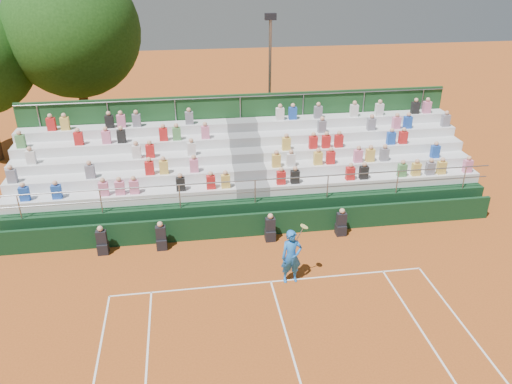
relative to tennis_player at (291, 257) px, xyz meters
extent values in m
plane|color=#A74F1B|center=(-0.70, 0.03, -1.00)|extent=(90.00, 90.00, 0.00)
cube|color=white|center=(-0.70, 0.03, -0.99)|extent=(11.00, 0.06, 0.01)
cube|color=white|center=(-0.70, -3.17, -0.99)|extent=(0.06, 6.40, 0.01)
cube|color=black|center=(-0.70, 3.23, -0.50)|extent=(20.00, 0.15, 1.00)
cube|color=black|center=(-6.70, 2.78, -0.78)|extent=(0.40, 0.40, 0.44)
cube|color=black|center=(-6.70, 2.78, -0.30)|extent=(0.38, 0.25, 0.55)
sphere|color=tan|center=(-6.70, 2.78, 0.08)|extent=(0.22, 0.22, 0.22)
cube|color=black|center=(-4.49, 2.78, -0.78)|extent=(0.40, 0.40, 0.44)
cube|color=black|center=(-4.49, 2.78, -0.30)|extent=(0.38, 0.25, 0.55)
sphere|color=tan|center=(-4.49, 2.78, 0.08)|extent=(0.22, 0.22, 0.22)
cube|color=black|center=(-0.24, 2.78, -0.78)|extent=(0.40, 0.40, 0.44)
cube|color=black|center=(-0.24, 2.78, -0.30)|extent=(0.38, 0.25, 0.55)
sphere|color=tan|center=(-0.24, 2.78, 0.08)|extent=(0.22, 0.22, 0.22)
cube|color=black|center=(2.66, 2.78, -0.78)|extent=(0.40, 0.40, 0.44)
cube|color=black|center=(2.66, 2.78, -0.30)|extent=(0.38, 0.25, 0.55)
sphere|color=tan|center=(2.66, 2.78, 0.08)|extent=(0.22, 0.22, 0.22)
cube|color=black|center=(-0.70, 6.33, -0.40)|extent=(20.00, 5.20, 1.20)
cube|color=silver|center=(-6.05, 4.65, 0.41)|extent=(9.30, 0.85, 0.42)
cube|color=silver|center=(4.65, 4.65, 0.41)|extent=(9.30, 0.85, 0.42)
cube|color=slate|center=(-0.70, 4.65, 0.41)|extent=(1.40, 0.85, 0.42)
cube|color=silver|center=(-6.05, 5.50, 0.83)|extent=(9.30, 0.85, 0.42)
cube|color=silver|center=(4.65, 5.50, 0.83)|extent=(9.30, 0.85, 0.42)
cube|color=slate|center=(-0.70, 5.50, 0.83)|extent=(1.40, 0.85, 0.42)
cube|color=silver|center=(-6.05, 6.35, 1.25)|extent=(9.30, 0.85, 0.42)
cube|color=silver|center=(4.65, 6.35, 1.25)|extent=(9.30, 0.85, 0.42)
cube|color=slate|center=(-0.70, 6.35, 1.25)|extent=(1.40, 0.85, 0.42)
cube|color=silver|center=(-6.05, 7.20, 1.67)|extent=(9.30, 0.85, 0.42)
cube|color=silver|center=(4.65, 7.20, 1.67)|extent=(9.30, 0.85, 0.42)
cube|color=slate|center=(-0.70, 7.20, 1.67)|extent=(1.40, 0.85, 0.42)
cube|color=silver|center=(-6.05, 8.05, 2.09)|extent=(9.30, 0.85, 0.42)
cube|color=silver|center=(4.65, 8.05, 2.09)|extent=(9.30, 0.85, 0.42)
cube|color=slate|center=(-0.70, 8.05, 2.09)|extent=(1.40, 0.85, 0.42)
cube|color=#1A4420|center=(-0.70, 8.58, 1.20)|extent=(20.00, 0.12, 4.40)
cylinder|color=gray|center=(-0.70, 3.78, 1.20)|extent=(20.00, 0.05, 0.05)
cylinder|color=gray|center=(-0.70, 8.48, 3.30)|extent=(20.00, 0.05, 0.05)
cube|color=#1E4CB2|center=(-9.66, 4.50, 0.90)|extent=(0.36, 0.24, 0.56)
cube|color=#1E4CB2|center=(-8.46, 4.50, 0.90)|extent=(0.36, 0.24, 0.56)
cube|color=pink|center=(-6.67, 4.50, 0.90)|extent=(0.36, 0.24, 0.56)
cube|color=pink|center=(-6.04, 4.50, 0.90)|extent=(0.36, 0.24, 0.56)
cube|color=pink|center=(-5.48, 4.50, 0.90)|extent=(0.36, 0.24, 0.56)
cube|color=black|center=(-3.64, 4.50, 0.90)|extent=(0.36, 0.24, 0.56)
cube|color=red|center=(-2.41, 4.50, 0.90)|extent=(0.36, 0.24, 0.56)
cube|color=gold|center=(-1.81, 4.50, 0.90)|extent=(0.36, 0.24, 0.56)
cube|color=slate|center=(-10.27, 5.35, 1.32)|extent=(0.36, 0.24, 0.56)
cube|color=slate|center=(-7.25, 5.35, 1.32)|extent=(0.36, 0.24, 0.56)
cube|color=red|center=(-4.87, 5.35, 1.32)|extent=(0.36, 0.24, 0.56)
cube|color=gold|center=(-4.29, 5.35, 1.32)|extent=(0.36, 0.24, 0.56)
cube|color=pink|center=(-3.04, 5.35, 1.32)|extent=(0.36, 0.24, 0.56)
cube|color=silver|center=(-9.67, 6.20, 1.74)|extent=(0.36, 0.24, 0.56)
cube|color=silver|center=(-5.41, 6.20, 1.74)|extent=(0.36, 0.24, 0.56)
cube|color=red|center=(-4.84, 6.20, 1.74)|extent=(0.36, 0.24, 0.56)
cube|color=silver|center=(-3.09, 6.20, 1.74)|extent=(0.36, 0.24, 0.56)
cube|color=#4C8C4C|center=(-10.21, 7.05, 2.16)|extent=(0.36, 0.24, 0.56)
cube|color=red|center=(-7.85, 7.05, 2.16)|extent=(0.36, 0.24, 0.56)
cube|color=pink|center=(-6.70, 7.05, 2.16)|extent=(0.36, 0.24, 0.56)
cube|color=black|center=(-6.06, 7.05, 2.16)|extent=(0.36, 0.24, 0.56)
cube|color=red|center=(-4.26, 7.05, 2.16)|extent=(0.36, 0.24, 0.56)
cube|color=#4C8C4C|center=(-3.69, 7.05, 2.16)|extent=(0.36, 0.24, 0.56)
cube|color=pink|center=(-2.44, 7.05, 2.16)|extent=(0.36, 0.24, 0.56)
cube|color=red|center=(-9.07, 7.90, 2.58)|extent=(0.36, 0.24, 0.56)
cube|color=gold|center=(-8.50, 7.90, 2.58)|extent=(0.36, 0.24, 0.56)
cube|color=black|center=(-6.60, 7.90, 2.58)|extent=(0.36, 0.24, 0.56)
cube|color=pink|center=(-6.09, 7.90, 2.58)|extent=(0.36, 0.24, 0.56)
cube|color=slate|center=(-5.43, 7.90, 2.58)|extent=(0.36, 0.24, 0.56)
cube|color=slate|center=(-3.10, 7.90, 2.58)|extent=(0.36, 0.24, 0.56)
cube|color=red|center=(0.50, 4.50, 0.90)|extent=(0.36, 0.24, 0.56)
cube|color=black|center=(1.09, 4.50, 0.90)|extent=(0.36, 0.24, 0.56)
cube|color=red|center=(3.49, 4.50, 0.90)|extent=(0.36, 0.24, 0.56)
cube|color=black|center=(4.08, 4.50, 0.90)|extent=(0.36, 0.24, 0.56)
cube|color=#4C8C4C|center=(5.80, 4.50, 0.90)|extent=(0.36, 0.24, 0.56)
cube|color=gold|center=(6.44, 4.50, 0.90)|extent=(0.36, 0.24, 0.56)
cube|color=slate|center=(7.08, 4.50, 0.90)|extent=(0.36, 0.24, 0.56)
cube|color=gold|center=(7.61, 4.50, 0.90)|extent=(0.36, 0.24, 0.56)
cube|color=pink|center=(8.82, 4.50, 0.90)|extent=(0.36, 0.24, 0.56)
cube|color=gold|center=(0.45, 5.35, 1.32)|extent=(0.36, 0.24, 0.56)
cube|color=silver|center=(1.09, 5.35, 1.32)|extent=(0.36, 0.24, 0.56)
cube|color=gold|center=(2.28, 5.35, 1.32)|extent=(0.36, 0.24, 0.56)
cube|color=red|center=(2.84, 5.35, 1.32)|extent=(0.36, 0.24, 0.56)
cube|color=pink|center=(4.08, 5.35, 1.32)|extent=(0.36, 0.24, 0.56)
cube|color=gold|center=(4.63, 5.35, 1.32)|extent=(0.36, 0.24, 0.56)
cube|color=slate|center=(5.28, 5.35, 1.32)|extent=(0.36, 0.24, 0.56)
cube|color=#1E4CB2|center=(7.66, 5.35, 1.32)|extent=(0.36, 0.24, 0.56)
cube|color=gold|center=(1.05, 6.20, 1.74)|extent=(0.36, 0.24, 0.56)
cube|color=red|center=(2.27, 6.20, 1.74)|extent=(0.36, 0.24, 0.56)
cube|color=red|center=(2.86, 6.20, 1.74)|extent=(0.36, 0.24, 0.56)
cube|color=red|center=(3.44, 6.20, 1.74)|extent=(0.36, 0.24, 0.56)
cube|color=#1E4CB2|center=(5.89, 6.20, 1.74)|extent=(0.36, 0.24, 0.56)
cube|color=red|center=(6.46, 6.20, 1.74)|extent=(0.36, 0.24, 0.56)
cube|color=slate|center=(2.87, 7.05, 2.16)|extent=(0.36, 0.24, 0.56)
cube|color=slate|center=(5.22, 7.05, 2.16)|extent=(0.36, 0.24, 0.56)
cube|color=pink|center=(6.45, 7.05, 2.16)|extent=(0.36, 0.24, 0.56)
cube|color=#1E4CB2|center=(7.00, 7.05, 2.16)|extent=(0.36, 0.24, 0.56)
cube|color=slate|center=(8.89, 7.05, 2.16)|extent=(0.36, 0.24, 0.56)
cube|color=silver|center=(1.08, 7.90, 2.58)|extent=(0.36, 0.24, 0.56)
cube|color=#1E4CB2|center=(1.68, 7.90, 2.58)|extent=(0.36, 0.24, 0.56)
cube|color=slate|center=(2.90, 7.90, 2.58)|extent=(0.36, 0.24, 0.56)
cube|color=silver|center=(4.65, 7.90, 2.58)|extent=(0.36, 0.24, 0.56)
cube|color=silver|center=(5.89, 7.90, 2.58)|extent=(0.36, 0.24, 0.56)
cube|color=black|center=(7.70, 7.90, 2.58)|extent=(0.36, 0.24, 0.56)
cube|color=pink|center=(8.29, 7.90, 2.58)|extent=(0.36, 0.24, 0.56)
imported|color=blue|center=(0.00, 0.00, 0.00)|extent=(0.75, 0.52, 1.99)
cylinder|color=gray|center=(0.25, 0.00, 0.85)|extent=(0.26, 0.03, 0.51)
cylinder|color=#E5D866|center=(0.40, 0.00, 1.15)|extent=(0.26, 0.28, 0.14)
cylinder|color=#362413|center=(-8.74, 14.06, 0.93)|extent=(0.50, 0.50, 3.85)
sphere|color=#14370F|center=(-8.74, 14.06, 5.63)|extent=(6.94, 6.94, 6.94)
cylinder|color=gray|center=(1.44, 12.70, 2.56)|extent=(0.16, 0.16, 7.12)
cube|color=black|center=(1.44, 12.70, 6.30)|extent=(0.60, 0.25, 0.35)
camera|label=1|loc=(-3.32, -13.99, 9.49)|focal=35.00mm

